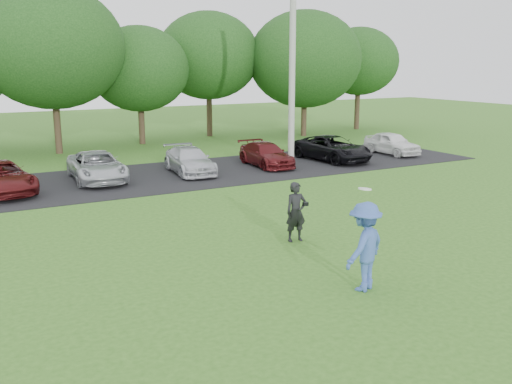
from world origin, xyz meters
TOP-DOWN VIEW (x-y plane):
  - ground at (0.00, 0.00)m, footprint 100.00×100.00m
  - parking_lot at (0.00, 13.00)m, footprint 32.00×6.50m
  - utility_pole at (6.61, 12.21)m, footprint 0.28×0.28m
  - frisbee_player at (0.25, -0.80)m, footprint 1.41×1.13m
  - camera_bystander at (0.81, 2.74)m, footprint 0.63×0.46m
  - parked_cars at (0.62, 12.96)m, footprint 27.78×5.02m
  - tree_row at (1.51, 22.76)m, footprint 42.39×9.85m

SIDE VIEW (x-z plane):
  - ground at x=0.00m, z-range 0.00..0.00m
  - parking_lot at x=0.00m, z-range 0.00..0.03m
  - parked_cars at x=0.62m, z-range 0.00..1.20m
  - camera_bystander at x=0.81m, z-range 0.00..1.63m
  - frisbee_player at x=0.25m, z-range -0.18..2.10m
  - utility_pole at x=6.61m, z-range 0.00..9.23m
  - tree_row at x=1.51m, z-range 0.59..9.23m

